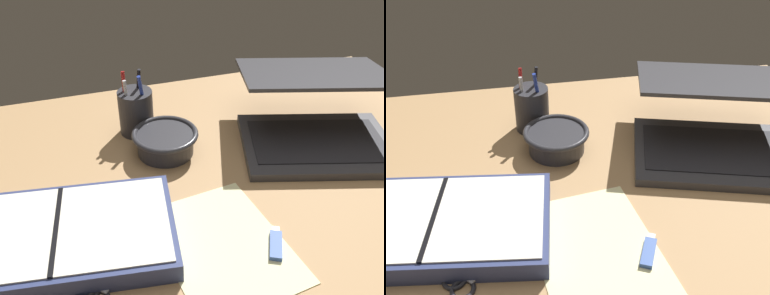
# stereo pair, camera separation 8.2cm
# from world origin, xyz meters

# --- Properties ---
(desk_top) EXTENTS (1.40, 1.00, 0.02)m
(desk_top) POSITION_xyz_m (0.00, 0.00, 0.01)
(desk_top) COLOR tan
(desk_top) RESTS_ON ground
(laptop) EXTENTS (0.41, 0.41, 0.15)m
(laptop) POSITION_xyz_m (0.33, 0.12, 0.07)
(laptop) COLOR #38383D
(laptop) RESTS_ON desk_top
(bowl) EXTENTS (0.14, 0.14, 0.05)m
(bowl) POSITION_xyz_m (0.00, 0.17, 0.05)
(bowl) COLOR #2D2D33
(bowl) RESTS_ON desk_top
(pen_cup) EXTENTS (0.08, 0.08, 0.15)m
(pen_cup) POSITION_xyz_m (-0.04, 0.28, 0.07)
(pen_cup) COLOR #28282D
(pen_cup) RESTS_ON desk_top
(planner) EXTENTS (0.41, 0.27, 0.04)m
(planner) POSITION_xyz_m (-0.24, -0.03, 0.04)
(planner) COLOR navy
(planner) RESTS_ON desk_top
(scissors) EXTENTS (0.12, 0.09, 0.01)m
(scissors) POSITION_xyz_m (-0.19, -0.14, 0.02)
(scissors) COLOR #B7B7BC
(scissors) RESTS_ON desk_top
(paper_sheet_front) EXTENTS (0.23, 0.28, 0.00)m
(paper_sheet_front) POSITION_xyz_m (0.02, -0.11, 0.02)
(paper_sheet_front) COLOR #F4EFB2
(paper_sheet_front) RESTS_ON desk_top
(usb_drive) EXTENTS (0.05, 0.07, 0.01)m
(usb_drive) POSITION_xyz_m (0.10, -0.14, 0.02)
(usb_drive) COLOR #33519E
(usb_drive) RESTS_ON desk_top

